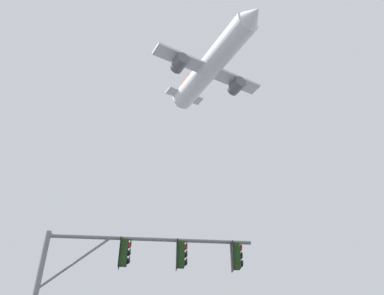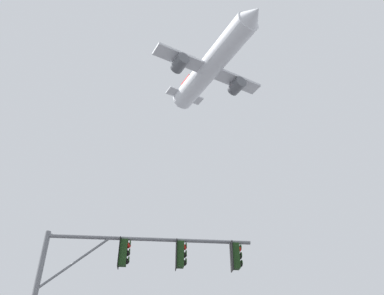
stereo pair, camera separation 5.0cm
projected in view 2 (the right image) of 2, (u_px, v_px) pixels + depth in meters
name	position (u px, v px, depth m)	size (l,w,h in m)	color
signal_pole_near	(131.00, 268.00, 12.62)	(7.37, 0.73, 5.59)	slate
airplane	(211.00, 66.00, 51.16)	(15.69, 20.32, 5.85)	white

